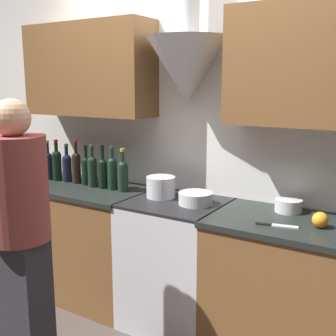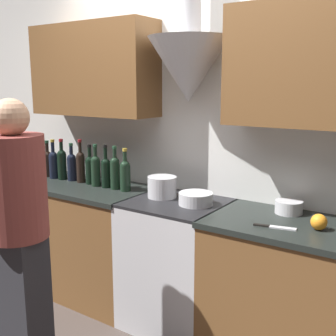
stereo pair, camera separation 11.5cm
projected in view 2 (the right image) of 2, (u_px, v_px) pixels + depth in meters
wall_back at (200, 116)px, 2.96m from camera, size 8.40×0.55×2.60m
counter_left at (86, 238)px, 3.43m from camera, size 1.13×0.62×0.91m
counter_right at (312, 302)px, 2.43m from camera, size 1.26×0.62×0.91m
stove_range at (176, 263)px, 2.95m from camera, size 0.65×0.60×0.91m
wine_bottle_0 at (48, 162)px, 3.62m from camera, size 0.08×0.08×0.31m
wine_bottle_1 at (54, 163)px, 3.55m from camera, size 0.08×0.08×0.33m
wine_bottle_2 at (62, 163)px, 3.51m from camera, size 0.08×0.08×0.34m
wine_bottle_3 at (72, 165)px, 3.46m from camera, size 0.07×0.07×0.31m
wine_bottle_4 at (81, 165)px, 3.40m from camera, size 0.07×0.07×0.35m
wine_bottle_5 at (90, 168)px, 3.35m from camera, size 0.07×0.07×0.32m
wine_bottle_6 at (96, 169)px, 3.28m from camera, size 0.07×0.07×0.33m
wine_bottle_7 at (106, 171)px, 3.23m from camera, size 0.07×0.07×0.33m
wine_bottle_8 at (115, 171)px, 3.18m from camera, size 0.07×0.07×0.33m
wine_bottle_9 at (125, 174)px, 3.12m from camera, size 0.08×0.08×0.32m
stock_pot at (162, 187)px, 2.96m from camera, size 0.20×0.20×0.15m
mixing_bowl at (196, 199)px, 2.78m from camera, size 0.23×0.23×0.08m
orange_fruit at (319, 222)px, 2.30m from camera, size 0.09×0.09×0.09m
saucepan at (289, 207)px, 2.60m from camera, size 0.17×0.17×0.08m
chefs_knife at (275, 227)px, 2.34m from camera, size 0.24×0.08×0.01m
person_foreground_left at (18, 229)px, 2.36m from camera, size 0.34×0.34×1.62m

